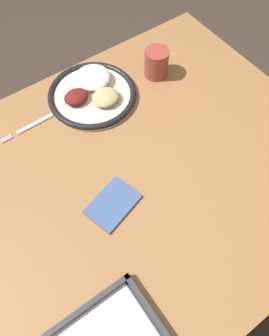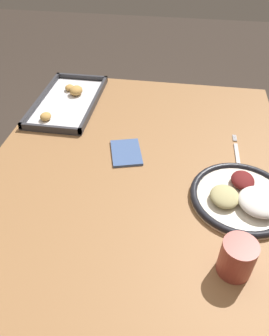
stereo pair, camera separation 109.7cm
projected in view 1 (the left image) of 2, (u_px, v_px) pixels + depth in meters
ground_plane at (131, 251)px, 1.53m from camera, size 8.00×8.00×0.00m
dining_table at (128, 193)px, 0.99m from camera, size 1.21×0.94×0.72m
dinner_plate at (92, 92)px, 1.04m from camera, size 0.28×0.28×0.05m
fork at (38, 122)px, 1.00m from camera, size 0.22×0.02×0.00m
drinking_cup at (156, 63)px, 1.06m from camera, size 0.08×0.08×0.09m
napkin at (113, 204)px, 0.86m from camera, size 0.16×0.13×0.01m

